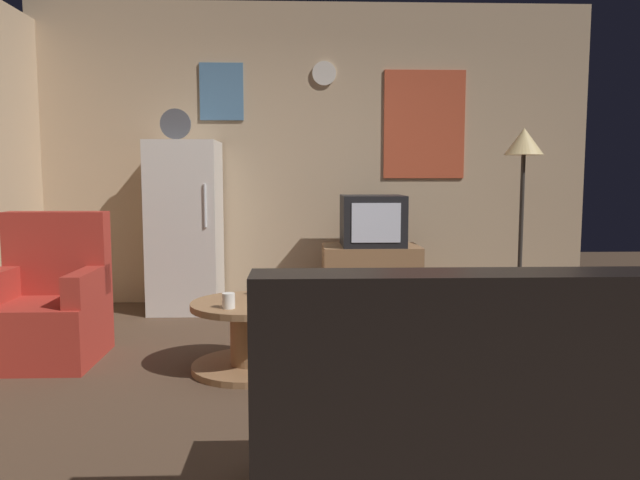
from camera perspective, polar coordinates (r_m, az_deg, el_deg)
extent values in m
plane|color=#4C3828|center=(3.62, 0.20, -13.44)|extent=(12.00, 12.00, 0.00)
cube|color=tan|center=(5.86, -0.77, 7.86)|extent=(5.20, 0.10, 2.78)
cube|color=#C64C2D|center=(5.94, 9.64, 10.50)|extent=(0.76, 0.02, 1.00)
cube|color=teal|center=(5.89, -9.11, 13.42)|extent=(0.40, 0.02, 0.52)
cylinder|color=silver|center=(5.88, 0.39, 15.17)|extent=(0.22, 0.03, 0.22)
cube|color=silver|center=(5.57, -12.35, 1.22)|extent=(0.60, 0.60, 1.50)
cylinder|color=silver|center=(5.23, -10.61, 3.13)|extent=(0.02, 0.02, 0.36)
cylinder|color=#4C4C51|center=(5.50, -13.23, 10.41)|extent=(0.26, 0.04, 0.26)
cube|color=#8E6642|center=(5.45, 4.73, -3.60)|extent=(0.84, 0.52, 0.59)
cube|color=#AD4733|center=(5.20, 5.07, -5.05)|extent=(0.76, 0.01, 0.14)
cube|color=black|center=(5.39, 4.88, 1.80)|extent=(0.54, 0.50, 0.44)
cube|color=silver|center=(5.14, 5.22, 1.59)|extent=(0.41, 0.01, 0.33)
cylinder|color=#332D28|center=(5.51, 17.85, -6.79)|extent=(0.24, 0.24, 0.02)
cylinder|color=#332D28|center=(5.40, 18.09, 0.37)|extent=(0.04, 0.04, 1.40)
cone|color=#F2D18C|center=(5.38, 18.37, 8.66)|extent=(0.32, 0.32, 0.22)
cylinder|color=#8E6642|center=(3.94, -6.50, -11.55)|extent=(0.72, 0.72, 0.04)
cylinder|color=#8E6642|center=(3.88, -6.54, -8.81)|extent=(0.24, 0.24, 0.39)
cylinder|color=#8E6642|center=(3.84, -6.57, -5.99)|extent=(0.72, 0.72, 0.04)
cylinder|color=silver|center=(3.99, -5.08, -4.13)|extent=(0.05, 0.05, 0.15)
cylinder|color=silver|center=(3.66, -8.47, -5.58)|extent=(0.08, 0.08, 0.09)
cube|color=#A52D23|center=(4.40, -24.10, -7.72)|extent=(0.68, 0.68, 0.40)
cube|color=#A52D23|center=(4.56, -23.15, -1.08)|extent=(0.68, 0.16, 0.56)
cube|color=#A52D23|center=(4.25, -20.77, -3.94)|extent=(0.12, 0.60, 0.20)
cube|color=black|center=(2.43, 15.90, -18.71)|extent=(1.70, 0.80, 0.40)
cube|color=black|center=(2.01, 18.97, -10.17)|extent=(1.70, 0.20, 0.52)
cube|color=#BF646E|center=(5.55, 12.51, -6.50)|extent=(0.20, 0.17, 0.03)
cube|color=#67A850|center=(5.54, 12.51, -6.22)|extent=(0.16, 0.16, 0.03)
cube|color=#34613C|center=(5.54, 12.52, -5.95)|extent=(0.22, 0.16, 0.02)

